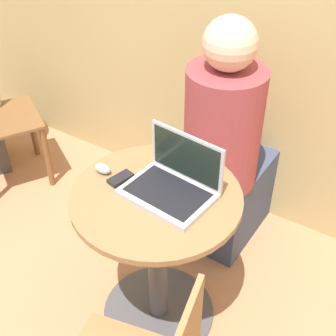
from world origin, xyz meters
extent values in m
plane|color=tan|center=(0.00, 0.00, 0.00)|extent=(12.00, 12.00, 0.00)
cylinder|color=#4C4C51|center=(0.00, 0.00, 0.01)|extent=(0.50, 0.50, 0.02)
cylinder|color=#4C4C51|center=(0.00, 0.00, 0.36)|extent=(0.08, 0.08, 0.67)
cylinder|color=olive|center=(0.00, 0.00, 0.71)|extent=(0.64, 0.64, 0.02)
cube|color=#B7B7BC|center=(0.04, 0.02, 0.73)|extent=(0.34, 0.26, 0.02)
cube|color=black|center=(0.04, 0.02, 0.74)|extent=(0.30, 0.21, 0.00)
cube|color=#B7B7BC|center=(0.05, 0.13, 0.84)|extent=(0.32, 0.05, 0.19)
cube|color=black|center=(0.05, 0.12, 0.84)|extent=(0.29, 0.03, 0.17)
cube|color=black|center=(-0.16, 0.00, 0.73)|extent=(0.07, 0.11, 0.02)
ellipsoid|color=#B2B2B7|center=(-0.25, 0.00, 0.74)|extent=(0.07, 0.04, 0.04)
cube|color=#3D4766|center=(0.01, 0.65, 0.22)|extent=(0.34, 0.49, 0.44)
cylinder|color=#993D42|center=(0.01, 0.53, 0.72)|extent=(0.35, 0.35, 0.56)
sphere|color=beige|center=(0.01, 0.53, 1.11)|extent=(0.22, 0.22, 0.22)
cylinder|color=brown|center=(-1.05, 0.43, 0.21)|extent=(0.04, 0.04, 0.41)
cylinder|color=brown|center=(-1.36, 0.61, 0.21)|extent=(0.04, 0.04, 0.41)
cube|color=brown|center=(-1.30, 0.37, 0.42)|extent=(0.55, 0.55, 0.02)
camera|label=1|loc=(0.72, -1.07, 1.85)|focal=50.00mm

